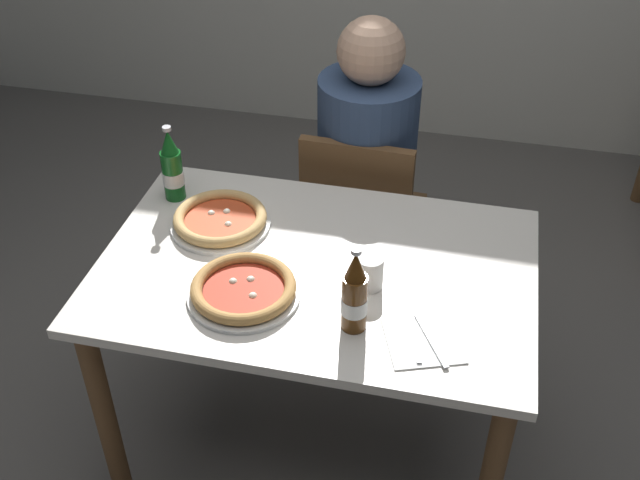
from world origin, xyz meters
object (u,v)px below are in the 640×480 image
chair_behind_table (361,219)px  pizza_margherita_near (244,289)px  diner_seated (365,188)px  pizza_marinara_far (220,220)px  napkin_with_cutlery (423,340)px  paper_cup (370,272)px  beer_bottle_left (355,295)px  beer_bottle_center (172,168)px  dining_table_main (316,296)px

chair_behind_table → pizza_margherita_near: size_ratio=2.83×
diner_seated → pizza_marinara_far: diner_seated is taller
napkin_with_cutlery → paper_cup: paper_cup is taller
chair_behind_table → napkin_with_cutlery: 0.93m
chair_behind_table → pizza_margherita_near: (-0.18, -0.77, 0.29)m
beer_bottle_left → pizza_marinara_far: bearing=144.2°
pizza_margherita_near → beer_bottle_center: beer_bottle_center is taller
pizza_marinara_far → napkin_with_cutlery: pizza_marinara_far is taller
pizza_marinara_far → napkin_with_cutlery: size_ratio=1.28×
dining_table_main → chair_behind_table: (0.02, 0.61, -0.15)m
dining_table_main → napkin_with_cutlery: size_ratio=5.20×
diner_seated → pizza_marinara_far: size_ratio=4.08×
chair_behind_table → beer_bottle_left: 0.91m
chair_behind_table → beer_bottle_left: bearing=101.1°
chair_behind_table → pizza_marinara_far: (-0.34, -0.49, 0.29)m
dining_table_main → napkin_with_cutlery: bearing=-35.2°
diner_seated → beer_bottle_left: size_ratio=4.89×
dining_table_main → pizza_marinara_far: 0.36m
dining_table_main → paper_cup: bearing=-18.5°
dining_table_main → pizza_margherita_near: bearing=-133.5°
paper_cup → beer_bottle_center: bearing=156.8°
chair_behind_table → paper_cup: size_ratio=8.95×
diner_seated → beer_bottle_center: (-0.53, -0.43, 0.27)m
diner_seated → paper_cup: size_ratio=12.73×
chair_behind_table → beer_bottle_left: (0.12, -0.82, 0.37)m
chair_behind_table → pizza_margherita_near: 0.85m
diner_seated → napkin_with_cutlery: bearing=-71.5°
beer_bottle_left → paper_cup: 0.17m
pizza_margherita_near → napkin_with_cutlery: size_ratio=1.30×
pizza_margherita_near → paper_cup: (0.32, 0.11, 0.03)m
diner_seated → pizza_margherita_near: 0.87m
pizza_marinara_far → beer_bottle_left: beer_bottle_left is taller
diner_seated → beer_bottle_center: diner_seated is taller
chair_behind_table → beer_bottle_center: 0.75m
pizza_marinara_far → beer_bottle_center: beer_bottle_center is taller
chair_behind_table → pizza_marinara_far: bearing=57.9°
beer_bottle_center → chair_behind_table: bearing=35.9°
dining_table_main → pizza_marinara_far: size_ratio=4.05×
pizza_margherita_near → beer_bottle_left: (0.30, -0.05, 0.08)m
beer_bottle_left → beer_bottle_center: same height
diner_seated → paper_cup: 0.76m
diner_seated → paper_cup: diner_seated is taller
pizza_margherita_near → napkin_with_cutlery: bearing=-7.6°
chair_behind_table → beer_bottle_center: bearing=38.5°
chair_behind_table → napkin_with_cutlery: (0.30, -0.84, 0.27)m
pizza_marinara_far → chair_behind_table: bearing=55.3°
diner_seated → pizza_margherita_near: (-0.18, -0.82, 0.19)m
beer_bottle_left → beer_bottle_center: (-0.65, 0.44, 0.00)m
dining_table_main → pizza_margherita_near: 0.26m
chair_behind_table → beer_bottle_center: beer_bottle_center is taller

